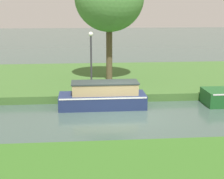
{
  "coord_description": "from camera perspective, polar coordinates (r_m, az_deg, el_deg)",
  "views": [
    {
      "loc": [
        -1.78,
        -14.96,
        4.94
      ],
      "look_at": [
        -0.38,
        1.2,
        0.9
      ],
      "focal_mm": 54.95,
      "sensor_mm": 36.0,
      "label": 1
    }
  ],
  "objects": [
    {
      "name": "ground_plane",
      "position": [
        15.85,
        1.75,
        -4.18
      ],
      "size": [
        120.0,
        120.0,
        0.0
      ],
      "primitive_type": "plane",
      "color": "#3B5048"
    },
    {
      "name": "riverbank_far",
      "position": [
        22.53,
        -0.3,
        1.84
      ],
      "size": [
        72.0,
        10.0,
        0.4
      ],
      "primitive_type": "cube",
      "color": "#3C642A",
      "rests_on": "ground_plane"
    },
    {
      "name": "navy_barge",
      "position": [
        16.77,
        -1.48,
        -1.13
      ],
      "size": [
        4.22,
        1.47,
        1.29
      ],
      "color": "navy",
      "rests_on": "ground_plane"
    },
    {
      "name": "lamp_post",
      "position": [
        18.29,
        -3.5,
        5.86
      ],
      "size": [
        0.24,
        0.24,
        3.15
      ],
      "color": "#333338",
      "rests_on": "riverbank_far"
    }
  ]
}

